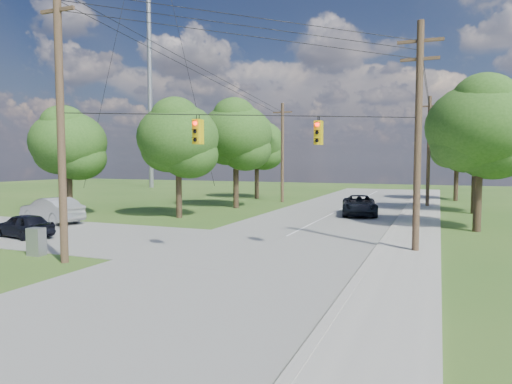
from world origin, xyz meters
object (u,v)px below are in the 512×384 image
at_px(pole_north_w, 282,152).
at_px(car_cross_dark, 23,225).
at_px(control_cabinet, 36,242).
at_px(car_cross_silver, 52,210).
at_px(pole_ne, 418,134).
at_px(pole_north_e, 429,151).
at_px(pole_sw, 60,112).
at_px(car_main_north, 359,205).

height_order(pole_north_w, car_cross_dark, pole_north_w).
distance_m(pole_north_w, control_cabinet, 29.40).
bearing_deg(pole_north_w, car_cross_dark, -103.70).
bearing_deg(car_cross_dark, car_cross_silver, -138.56).
xyz_separation_m(pole_north_w, control_cabinet, (-1.83, -29.00, -4.51)).
xyz_separation_m(car_cross_dark, control_cabinet, (4.46, -3.21, -0.08)).
height_order(pole_ne, control_cabinet, pole_ne).
bearing_deg(car_cross_dark, pole_ne, 109.76).
relative_size(pole_north_e, pole_north_w, 1.00).
bearing_deg(pole_sw, car_cross_dark, 150.35).
xyz_separation_m(car_main_north, control_cabinet, (-11.01, -20.36, -0.18)).
xyz_separation_m(pole_north_w, car_main_north, (9.18, -8.64, -4.33)).
height_order(car_cross_dark, car_main_north, car_main_north).
bearing_deg(pole_north_e, car_main_north, -118.63).
bearing_deg(pole_ne, pole_sw, -150.62).
bearing_deg(car_cross_dark, control_cabinet, 63.41).
bearing_deg(pole_ne, pole_north_e, 90.00).
distance_m(car_cross_dark, car_cross_silver, 6.03).
relative_size(car_main_north, control_cabinet, 4.44).
xyz_separation_m(pole_north_e, control_cabinet, (-15.73, -29.00, -4.51)).
xyz_separation_m(pole_ne, car_main_north, (-4.72, 13.36, -4.67)).
bearing_deg(pole_north_e, pole_sw, -114.52).
bearing_deg(car_cross_silver, control_cabinet, 56.22).
xyz_separation_m(car_cross_silver, car_main_north, (18.69, 12.06, -0.09)).
xyz_separation_m(pole_north_w, car_cross_dark, (-6.29, -25.79, -4.43)).
height_order(car_cross_dark, car_cross_silver, car_cross_silver).
xyz_separation_m(pole_sw, pole_ne, (13.50, 7.60, -0.76)).
height_order(pole_ne, car_main_north, pole_ne).
xyz_separation_m(pole_north_e, car_main_north, (-4.72, -8.64, -4.33)).
height_order(car_cross_silver, control_cabinet, car_cross_silver).
xyz_separation_m(car_cross_silver, control_cabinet, (7.68, -8.30, -0.27)).
relative_size(pole_sw, pole_north_e, 1.20).
distance_m(pole_sw, control_cabinet, 6.06).
relative_size(pole_ne, control_cabinet, 8.42).
xyz_separation_m(pole_ne, car_cross_silver, (-23.41, 1.30, -4.57)).
bearing_deg(pole_ne, control_cabinet, -156.01).
bearing_deg(car_main_north, control_cabinet, -129.48).
bearing_deg(pole_north_e, pole_ne, -90.00).
height_order(pole_ne, car_cross_dark, pole_ne).
bearing_deg(car_cross_dark, car_main_north, 147.07).
xyz_separation_m(pole_sw, car_main_north, (8.78, 20.96, -5.43)).
relative_size(pole_sw, car_main_north, 2.17).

